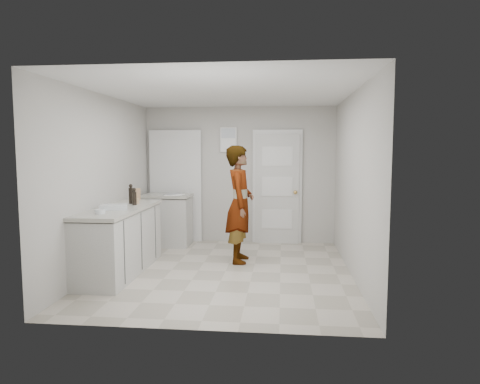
# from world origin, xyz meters

# --- Properties ---
(ground) EXTENTS (4.00, 4.00, 0.00)m
(ground) POSITION_xyz_m (0.00, 0.00, 0.00)
(ground) COLOR #9F9785
(ground) RESTS_ON ground
(room_shell) EXTENTS (4.00, 4.00, 4.00)m
(room_shell) POSITION_xyz_m (-0.17, 1.95, 1.02)
(room_shell) COLOR #B4B1AA
(room_shell) RESTS_ON ground
(main_counter) EXTENTS (0.64, 1.96, 0.93)m
(main_counter) POSITION_xyz_m (-1.45, -0.20, 0.43)
(main_counter) COLOR silver
(main_counter) RESTS_ON ground
(side_counter) EXTENTS (0.84, 0.61, 0.93)m
(side_counter) POSITION_xyz_m (-1.25, 1.55, 0.43)
(side_counter) COLOR silver
(side_counter) RESTS_ON ground
(person) EXTENTS (0.44, 0.66, 1.78)m
(person) POSITION_xyz_m (0.15, 0.56, 0.89)
(person) COLOR silver
(person) RESTS_ON ground
(cake_mix_box) EXTENTS (0.12, 0.08, 0.18)m
(cake_mix_box) POSITION_xyz_m (-1.51, 0.70, 1.02)
(cake_mix_box) COLOR #A67953
(cake_mix_box) RESTS_ON main_counter
(spice_jar) EXTENTS (0.05, 0.05, 0.08)m
(spice_jar) POSITION_xyz_m (-1.33, 0.19, 0.97)
(spice_jar) COLOR tan
(spice_jar) RESTS_ON main_counter
(oil_cruet_a) EXTENTS (0.06, 0.06, 0.25)m
(oil_cruet_a) POSITION_xyz_m (-1.32, 0.04, 1.04)
(oil_cruet_a) COLOR black
(oil_cruet_a) RESTS_ON main_counter
(oil_cruet_b) EXTENTS (0.06, 0.06, 0.29)m
(oil_cruet_b) POSITION_xyz_m (-1.43, 0.20, 1.06)
(oil_cruet_b) COLOR black
(oil_cruet_b) RESTS_ON main_counter
(baking_dish) EXTENTS (0.41, 0.35, 0.06)m
(baking_dish) POSITION_xyz_m (-1.44, -0.41, 0.95)
(baking_dish) COLOR silver
(baking_dish) RESTS_ON main_counter
(egg_bowl) EXTENTS (0.13, 0.13, 0.05)m
(egg_bowl) POSITION_xyz_m (-1.47, -0.79, 0.95)
(egg_bowl) COLOR silver
(egg_bowl) RESTS_ON main_counter
(papers) EXTENTS (0.31, 0.37, 0.01)m
(papers) POSITION_xyz_m (-1.09, 1.42, 0.93)
(papers) COLOR white
(papers) RESTS_ON side_counter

